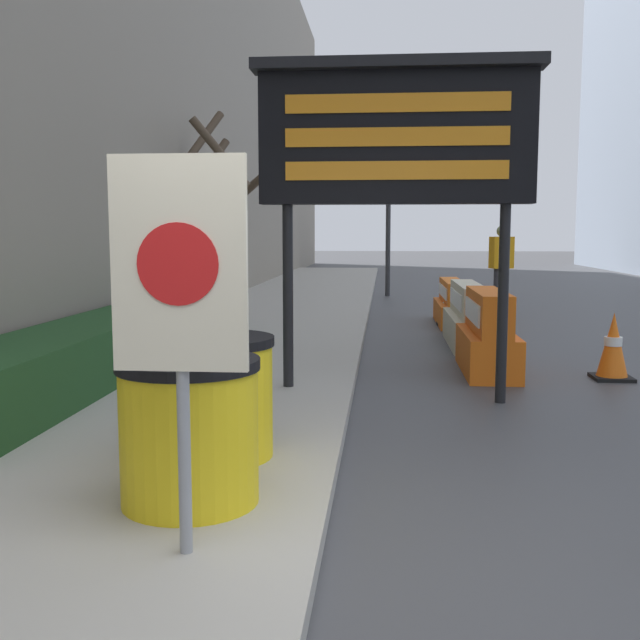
# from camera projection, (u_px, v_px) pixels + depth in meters

# --- Properties ---
(ground_plane) EXTENTS (120.00, 120.00, 0.00)m
(ground_plane) POSITION_uv_depth(u_px,v_px,m) (316.00, 590.00, 3.38)
(ground_plane) COLOR #3F3F42
(building_left_facade) EXTENTS (0.40, 50.40, 11.04)m
(building_left_facade) POSITION_uv_depth(u_px,v_px,m) (165.00, 1.00, 12.72)
(building_left_facade) COLOR gray
(building_left_facade) RESTS_ON ground_plane
(hedge_strip) EXTENTS (0.90, 7.45, 0.57)m
(hedge_strip) POSITION_uv_depth(u_px,v_px,m) (116.00, 340.00, 8.34)
(hedge_strip) COLOR #1E421E
(hedge_strip) RESTS_ON sidewalk_left
(bare_tree) EXTENTS (1.78, 1.58, 3.67)m
(bare_tree) POSITION_uv_depth(u_px,v_px,m) (218.00, 220.00, 12.89)
(bare_tree) COLOR #4C3D2D
(bare_tree) RESTS_ON sidewalk_left
(barrel_drum_foreground) EXTENTS (0.79, 0.79, 0.81)m
(barrel_drum_foreground) POSITION_uv_depth(u_px,v_px,m) (189.00, 431.00, 4.11)
(barrel_drum_foreground) COLOR yellow
(barrel_drum_foreground) RESTS_ON sidewalk_left
(barrel_drum_middle) EXTENTS (0.79, 0.79, 0.81)m
(barrel_drum_middle) POSITION_uv_depth(u_px,v_px,m) (216.00, 396.00, 4.96)
(barrel_drum_middle) COLOR yellow
(barrel_drum_middle) RESTS_ON sidewalk_left
(warning_sign) EXTENTS (0.62, 0.08, 1.83)m
(warning_sign) POSITION_uv_depth(u_px,v_px,m) (180.00, 289.00, 3.34)
(warning_sign) COLOR gray
(warning_sign) RESTS_ON sidewalk_left
(message_board) EXTENTS (2.65, 0.36, 3.17)m
(message_board) POSITION_uv_depth(u_px,v_px,m) (396.00, 138.00, 6.89)
(message_board) COLOR black
(message_board) RESTS_ON ground_plane
(jersey_barrier_orange_far) EXTENTS (0.57, 1.62, 0.94)m
(jersey_barrier_orange_far) POSITION_uv_depth(u_px,v_px,m) (488.00, 337.00, 8.57)
(jersey_barrier_orange_far) COLOR orange
(jersey_barrier_orange_far) RESTS_ON ground_plane
(jersey_barrier_cream) EXTENTS (0.54, 2.03, 0.88)m
(jersey_barrier_cream) POSITION_uv_depth(u_px,v_px,m) (468.00, 318.00, 10.66)
(jersey_barrier_cream) COLOR beige
(jersey_barrier_cream) RESTS_ON ground_plane
(jersey_barrier_orange_near) EXTENTS (0.53, 2.01, 0.77)m
(jersey_barrier_orange_near) POSITION_uv_depth(u_px,v_px,m) (452.00, 305.00, 13.09)
(jersey_barrier_orange_near) COLOR orange
(jersey_barrier_orange_near) RESTS_ON ground_plane
(traffic_cone_near) EXTENTS (0.41, 0.41, 0.74)m
(traffic_cone_near) POSITION_uv_depth(u_px,v_px,m) (613.00, 347.00, 8.16)
(traffic_cone_near) COLOR black
(traffic_cone_near) RESTS_ON ground_plane
(traffic_cone_mid) EXTENTS (0.33, 0.33, 0.58)m
(traffic_cone_mid) POSITION_uv_depth(u_px,v_px,m) (467.00, 299.00, 14.88)
(traffic_cone_mid) COLOR black
(traffic_cone_mid) RESTS_ON ground_plane
(traffic_cone_far) EXTENTS (0.35, 0.35, 0.62)m
(traffic_cone_far) POSITION_uv_depth(u_px,v_px,m) (447.00, 308.00, 12.94)
(traffic_cone_far) COLOR black
(traffic_cone_far) RESTS_ON ground_plane
(traffic_light_near_curb) EXTENTS (0.28, 0.44, 4.16)m
(traffic_light_near_curb) POSITION_uv_depth(u_px,v_px,m) (389.00, 175.00, 18.41)
(traffic_light_near_curb) COLOR #2D2D30
(traffic_light_near_curb) RESTS_ON ground_plane
(pedestrian_worker) EXTENTS (0.52, 0.40, 1.74)m
(pedestrian_worker) POSITION_uv_depth(u_px,v_px,m) (501.00, 260.00, 15.78)
(pedestrian_worker) COLOR #333338
(pedestrian_worker) RESTS_ON ground_plane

